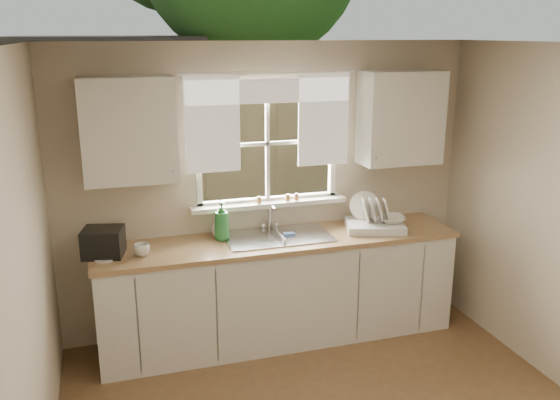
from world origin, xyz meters
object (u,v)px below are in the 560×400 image
object	(u,v)px
dish_rack	(374,222)
cup	(142,250)
soap_bottle_a	(222,221)
black_appliance	(103,242)

from	to	relation	value
dish_rack	cup	size ratio (longest dim) A/B	4.77
soap_bottle_a	cup	xyz separation A→B (m)	(-0.66, -0.18, -0.12)
cup	soap_bottle_a	bearing A→B (deg)	-7.83
soap_bottle_a	cup	world-z (taller)	soap_bottle_a
dish_rack	cup	distance (m)	1.99
cup	black_appliance	size ratio (longest dim) A/B	0.41
soap_bottle_a	black_appliance	xyz separation A→B (m)	(-0.94, -0.09, -0.06)
dish_rack	soap_bottle_a	size ratio (longest dim) A/B	1.76
dish_rack	soap_bottle_a	xyz separation A→B (m)	(-1.32, 0.12, 0.10)
dish_rack	cup	xyz separation A→B (m)	(-1.99, -0.06, -0.02)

